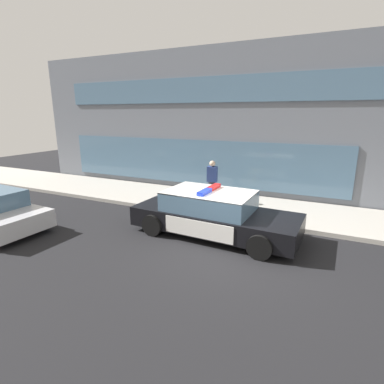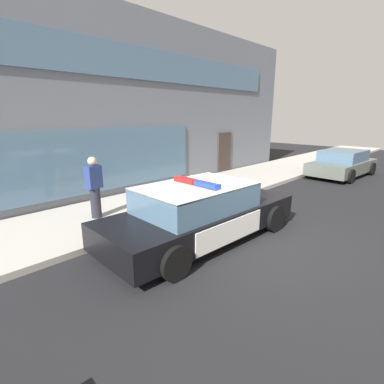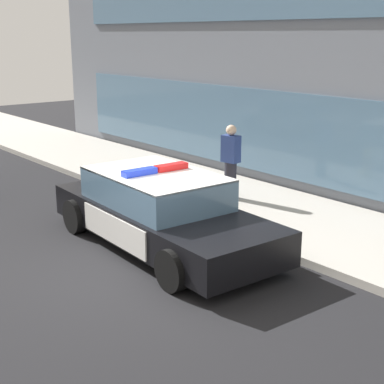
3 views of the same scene
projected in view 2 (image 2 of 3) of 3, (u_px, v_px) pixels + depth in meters
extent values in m
plane|color=black|center=(247.00, 237.00, 7.23)|extent=(48.00, 48.00, 0.00)
cube|color=#B2ADA3|center=(153.00, 204.00, 9.67)|extent=(48.00, 3.29, 0.15)
cube|color=slate|center=(28.00, 107.00, 13.13)|extent=(23.35, 11.61, 6.55)
cube|color=#382D28|center=(224.00, 154.00, 14.69)|extent=(1.00, 0.08, 2.10)
cube|color=slate|center=(87.00, 55.00, 8.86)|extent=(19.61, 0.08, 1.10)
cube|color=black|center=(202.00, 219.00, 7.03)|extent=(5.18, 2.16, 0.60)
cube|color=silver|center=(243.00, 199.00, 8.07)|extent=(1.82, 1.97, 0.05)
cube|color=silver|center=(139.00, 233.00, 5.79)|extent=(1.51, 1.96, 0.05)
cube|color=silver|center=(173.00, 211.00, 7.64)|extent=(2.14, 0.13, 0.51)
cube|color=silver|center=(231.00, 231.00, 6.27)|extent=(2.14, 0.13, 0.51)
cube|color=yellow|center=(172.00, 210.00, 7.65)|extent=(0.22, 0.02, 0.26)
cube|color=slate|center=(196.00, 198.00, 6.74)|extent=(2.73, 1.86, 0.60)
cube|color=silver|center=(196.00, 186.00, 6.67)|extent=(2.73, 1.86, 0.04)
cube|color=red|center=(186.00, 180.00, 6.89)|extent=(0.23, 0.67, 0.11)
cube|color=blue|center=(207.00, 185.00, 6.41)|extent=(0.23, 0.67, 0.11)
cylinder|color=black|center=(218.00, 203.00, 8.87)|extent=(0.69, 0.25, 0.68)
cylinder|color=black|center=(274.00, 219.00, 7.51)|extent=(0.69, 0.25, 0.68)
cylinder|color=black|center=(120.00, 233.00, 6.62)|extent=(0.69, 0.25, 0.68)
cylinder|color=black|center=(175.00, 263.00, 5.27)|extent=(0.69, 0.25, 0.68)
cylinder|color=gold|center=(140.00, 217.00, 8.08)|extent=(0.28, 0.28, 0.10)
cylinder|color=gold|center=(139.00, 207.00, 8.00)|extent=(0.19, 0.19, 0.45)
sphere|color=gold|center=(139.00, 197.00, 7.93)|extent=(0.22, 0.22, 0.22)
cylinder|color=#B21E19|center=(139.00, 194.00, 7.91)|extent=(0.06, 0.06, 0.05)
cylinder|color=#B21E19|center=(142.00, 208.00, 7.90)|extent=(0.09, 0.10, 0.09)
cylinder|color=#B21E19|center=(136.00, 205.00, 8.10)|extent=(0.09, 0.10, 0.09)
cylinder|color=#B21E19|center=(144.00, 207.00, 8.11)|extent=(0.10, 0.12, 0.12)
cube|color=#596056|center=(342.00, 167.00, 14.31)|extent=(4.32, 2.14, 0.56)
cube|color=slate|center=(343.00, 156.00, 14.17)|extent=(2.29, 1.82, 0.56)
cylinder|color=black|center=(334.00, 164.00, 15.92)|extent=(0.65, 0.24, 0.64)
cylinder|color=black|center=(372.00, 169.00, 14.59)|extent=(0.65, 0.24, 0.64)
cylinder|color=black|center=(310.00, 171.00, 14.11)|extent=(0.65, 0.24, 0.64)
cylinder|color=black|center=(351.00, 176.00, 12.78)|extent=(0.65, 0.24, 0.64)
cylinder|color=#23232D|center=(96.00, 203.00, 8.07)|extent=(0.28, 0.28, 0.85)
cube|color=navy|center=(93.00, 177.00, 7.88)|extent=(0.43, 0.31, 0.62)
sphere|color=beige|center=(92.00, 161.00, 7.77)|extent=(0.24, 0.24, 0.24)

